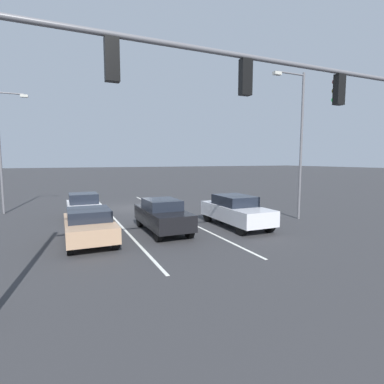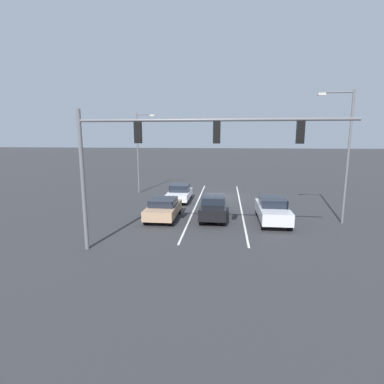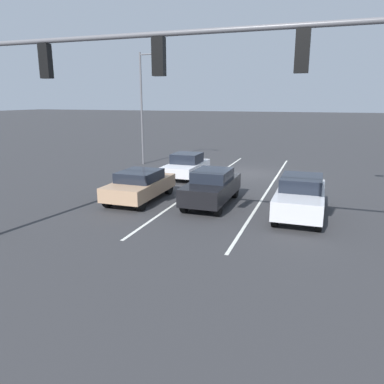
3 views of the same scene
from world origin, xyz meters
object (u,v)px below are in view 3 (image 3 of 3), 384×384
at_px(car_silver_leftlane_front, 300,195).
at_px(street_lamp_right_shoulder, 144,101).
at_px(car_white_rightlane_second, 186,165).
at_px(traffic_signal_gantry, 86,83).
at_px(car_black_midlane_front, 212,187).
at_px(car_tan_rightlane_front, 140,185).

xyz_separation_m(car_silver_leftlane_front, street_lamp_right_shoulder, (11.39, -9.11, 3.61)).
bearing_deg(street_lamp_right_shoulder, car_silver_leftlane_front, 141.32).
height_order(car_white_rightlane_second, traffic_signal_gantry, traffic_signal_gantry).
xyz_separation_m(car_black_midlane_front, car_white_rightlane_second, (3.16, -5.32, -0.10)).
distance_m(car_silver_leftlane_front, car_black_midlane_front, 3.85).
xyz_separation_m(car_white_rightlane_second, traffic_signal_gantry, (-1.27, 11.58, 4.32)).
xyz_separation_m(car_tan_rightlane_front, car_white_rightlane_second, (-0.19, -5.75, -0.02)).
bearing_deg(car_black_midlane_front, street_lamp_right_shoulder, -49.11).
bearing_deg(street_lamp_right_shoulder, car_black_midlane_front, 130.89).
bearing_deg(car_tan_rightlane_front, street_lamp_right_shoulder, -65.33).
distance_m(car_tan_rightlane_front, car_black_midlane_front, 3.38).
xyz_separation_m(car_black_midlane_front, street_lamp_right_shoulder, (7.56, -8.73, 3.62)).
distance_m(traffic_signal_gantry, street_lamp_right_shoulder, 16.04).
height_order(car_silver_leftlane_front, street_lamp_right_shoulder, street_lamp_right_shoulder).
bearing_deg(car_silver_leftlane_front, car_tan_rightlane_front, 0.37).
distance_m(car_tan_rightlane_front, car_white_rightlane_second, 5.75).
relative_size(car_white_rightlane_second, street_lamp_right_shoulder, 0.52).
bearing_deg(traffic_signal_gantry, street_lamp_right_shoulder, -69.29).
bearing_deg(car_white_rightlane_second, street_lamp_right_shoulder, -37.78).
bearing_deg(car_white_rightlane_second, car_silver_leftlane_front, 140.77).
distance_m(car_silver_leftlane_front, traffic_signal_gantry, 9.21).
bearing_deg(car_tan_rightlane_front, car_silver_leftlane_front, -179.63).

